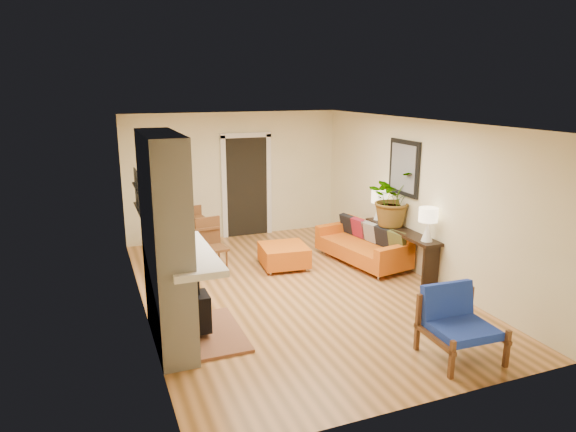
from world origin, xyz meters
name	(u,v)px	position (x,y,z in m)	size (l,w,h in m)	color
room_shell	(272,181)	(0.60, 2.63, 1.24)	(6.50, 6.50, 6.50)	tan
fireplace	(169,247)	(-2.00, -1.00, 1.24)	(1.09, 1.68, 2.60)	white
sofa	(365,245)	(1.72, 0.75, 0.32)	(1.10, 1.96, 0.73)	silver
ottoman	(284,255)	(0.25, 1.02, 0.23)	(0.86, 0.86, 0.40)	silver
blue_chair	(456,319)	(1.05, -2.54, 0.45)	(0.82, 0.81, 0.83)	brown
dining_table	(195,230)	(-1.16, 1.77, 0.63)	(0.91, 1.82, 0.96)	brown
console_table	(401,238)	(2.07, 0.15, 0.58)	(0.34, 1.85, 0.72)	black
lamp_near	(428,220)	(2.07, -0.55, 1.06)	(0.30, 0.30, 0.54)	white
lamp_far	(379,202)	(2.07, 0.90, 1.06)	(0.30, 0.30, 0.54)	white
houseplant	(393,198)	(2.06, 0.46, 1.22)	(0.90, 0.78, 0.99)	#1E5919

